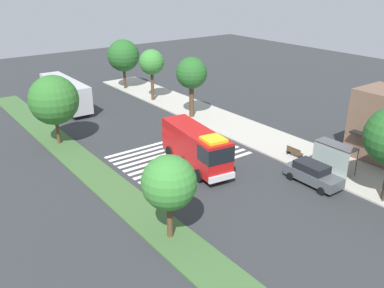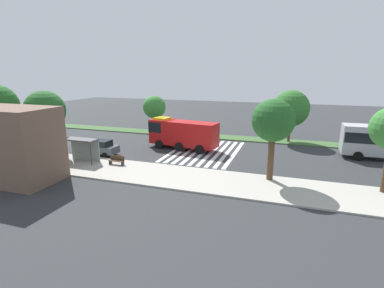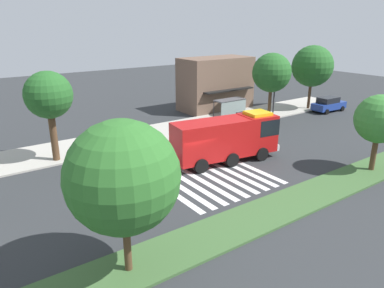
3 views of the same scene
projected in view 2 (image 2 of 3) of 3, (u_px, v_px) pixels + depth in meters
name	position (u px, v px, depth m)	size (l,w,h in m)	color
ground_plane	(206.00, 151.00, 35.60)	(120.00, 120.00, 0.00)	#2D3033
sidewalk	(177.00, 177.00, 26.87)	(60.00, 5.77, 0.14)	#ADA89E
median_strip	(222.00, 137.00, 43.02)	(60.00, 3.00, 0.14)	#3D6033
crosswalk	(205.00, 151.00, 35.65)	(7.65, 11.87, 0.01)	silver
fire_truck	(181.00, 133.00, 36.40)	(9.09, 3.67, 3.75)	#B71414
parked_car_west	(98.00, 147.00, 33.98)	(4.82, 2.11, 1.77)	#474C51
parked_car_mid	(12.00, 139.00, 38.09)	(4.67, 2.17, 1.82)	navy
bus_stop_shelter	(83.00, 145.00, 31.00)	(3.50, 1.40, 2.46)	#4C4C51
bench_near_shelter	(117.00, 160.00, 30.09)	(1.60, 0.50, 0.90)	#4C3823
street_lamp	(48.00, 123.00, 33.28)	(0.36, 0.36, 5.97)	#2D2D30
storefront_building	(7.00, 144.00, 25.74)	(9.06, 5.33, 6.47)	brown
sidewalk_tree_center	(273.00, 121.00, 24.85)	(3.62, 3.62, 7.06)	#513823
sidewalk_tree_east	(45.00, 111.00, 32.48)	(4.39, 4.39, 7.24)	#513823
median_tree_far_west	(291.00, 108.00, 39.04)	(4.82, 4.82, 6.89)	#513823
median_tree_west	(154.00, 107.00, 45.42)	(3.50, 3.50, 5.65)	#513823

